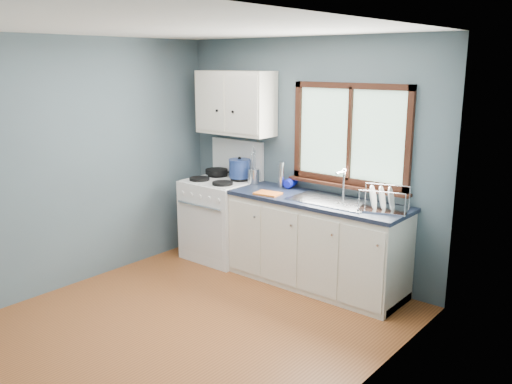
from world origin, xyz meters
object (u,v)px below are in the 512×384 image
Objects in this scene: thermos at (281,175)px; base_cabinets at (316,247)px; gas_range at (221,217)px; skillet at (217,171)px; sink at (333,207)px; dish_rack at (383,204)px; stockpot at (240,168)px; utensil_crock at (253,176)px.

base_cabinets is at bearing -16.36° from thermos.
skillet is (-0.18, 0.14, 0.49)m from gas_range.
dish_rack is (0.52, 0.03, 0.12)m from sink.
stockpot is at bearing 38.82° from gas_range.
utensil_crock is (-0.92, 0.11, 0.60)m from base_cabinets.
base_cabinets is at bearing -25.27° from skillet.
skillet is at bearing -176.66° from thermos.
thermos is at bearing 156.61° from dish_rack.
base_cabinets is 0.48m from sink.
skillet is 1.52× the size of thermos.
utensil_crock is 1.63m from dish_rack.
gas_range is 0.62m from stockpot.
dish_rack reaches higher than base_cabinets.
sink reaches higher than skillet.
gas_range is at bearing -141.18° from stockpot.
skillet reaches higher than base_cabinets.
base_cabinets is 1.10m from utensil_crock.
utensil_crock is (-1.10, 0.11, 0.15)m from sink.
sink is (1.49, 0.02, 0.37)m from gas_range.
sink is 3.04× the size of thermos.
stockpot reaches higher than skillet.
dish_rack is (2.01, 0.04, 0.49)m from gas_range.
utensil_crock is at bearing 174.27° from sink.
stockpot is 0.60× the size of dish_rack.
skillet is 0.92m from thermos.
stockpot is at bearing 160.11° from dish_rack.
dish_rack is (2.19, -0.09, -0.01)m from skillet.
gas_range is 0.65m from utensil_crock.
gas_range is at bearing 164.29° from dish_rack.
stockpot is at bearing 174.01° from base_cabinets.
base_cabinets is 4.40× the size of skillet.
skillet is 2.19m from dish_rack.
utensil_crock is 0.84× the size of dish_rack.
stockpot is (-1.13, 0.12, 0.66)m from base_cabinets.
dish_rack is at bearing -6.39° from thermos.
utensil_crock is at bearing -2.39° from stockpot.
thermos is (-0.58, 0.17, 0.65)m from base_cabinets.
utensil_crock is at bearing -170.24° from thermos.
sink is at bearing -0.13° from base_cabinets.
utensil_crock is (0.57, -0.01, 0.02)m from skillet.
skillet is at bearing 143.78° from gas_range.
stockpot is at bearing -20.37° from skillet.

